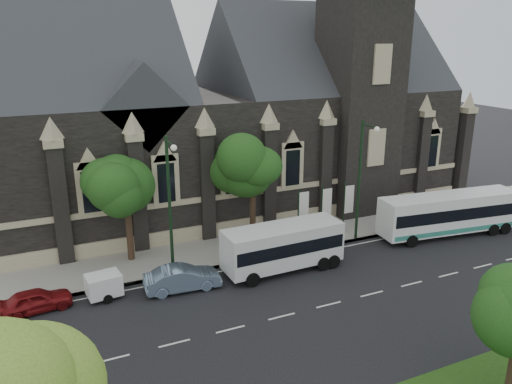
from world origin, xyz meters
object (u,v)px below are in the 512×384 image
tree_walk_left (128,179)px  box_trailer (104,285)px  street_lamp_mid (170,200)px  banner_flag_right (347,202)px  sedan (182,278)px  car_far_red (36,300)px  tree_walk_right (254,163)px  banner_flag_center (325,206)px  tour_coach (449,213)px  street_lamp_near (361,174)px  banner_flag_left (302,209)px  tree_park_near (40,364)px  shuttle_bus (283,245)px

tree_walk_left → box_trailer: 7.22m
street_lamp_mid → banner_flag_right: (14.29, 1.91, -2.73)m
sedan → car_far_red: bearing=87.1°
tree_walk_right → street_lamp_mid: size_ratio=0.87×
tree_walk_right → sedan: tree_walk_right is taller
banner_flag_center → box_trailer: 17.03m
tour_coach → box_trailer: bearing=-175.3°
street_lamp_near → banner_flag_left: 4.99m
tree_park_near → street_lamp_mid: (7.77, 15.86, -1.30)m
street_lamp_mid → shuttle_bus: (6.70, -2.01, -3.37)m
banner_flag_left → box_trailer: banner_flag_left is taller
shuttle_bus → tree_walk_right: bearing=83.6°
tree_park_near → shuttle_bus: (14.47, 13.85, -4.68)m
tree_park_near → street_lamp_near: size_ratio=0.95×
street_lamp_mid → banner_flag_center: 12.73m
street_lamp_near → street_lamp_mid: 14.00m
banner_flag_left → box_trailer: 15.07m
tour_coach → banner_flag_right: bearing=156.4°
sedan → street_lamp_near: bearing=-78.0°
tree_walk_right → sedan: (-7.21, -5.52, -5.07)m
tree_walk_left → street_lamp_near: street_lamp_near is taller
street_lamp_mid → sedan: 4.76m
car_far_red → tree_park_near: bearing=175.6°
banner_flag_right → street_lamp_mid: bearing=-172.4°
tree_walk_left → tree_park_near: bearing=-107.1°
banner_flag_center → banner_flag_right: (2.00, 0.00, 0.00)m
street_lamp_mid → banner_flag_left: bearing=10.5°
street_lamp_mid → banner_flag_center: size_ratio=2.25×
car_far_red → shuttle_bus: bearing=-99.8°
shuttle_bus → sedan: 6.78m
street_lamp_mid → tour_coach: size_ratio=0.80×
street_lamp_mid → tree_walk_right: bearing=26.6°
banner_flag_center → street_lamp_near: bearing=-48.1°
tree_park_near → tour_coach: (28.64, 13.91, -4.65)m
tree_walk_right → banner_flag_center: bearing=-18.6°
banner_flag_left → tree_walk_left: bearing=172.0°
banner_flag_right → tour_coach: size_ratio=0.35×
street_lamp_near → street_lamp_mid: (-14.00, 0.00, 0.00)m
banner_flag_center → box_trailer: banner_flag_center is taller
banner_flag_center → car_far_red: 20.62m
tree_walk_left → banner_flag_center: tree_walk_left is taller
sedan → tree_park_near: bearing=155.1°
banner_flag_left → tour_coach: banner_flag_left is taller
banner_flag_right → shuttle_bus: 8.56m
car_far_red → banner_flag_left: bearing=-86.8°
street_lamp_near → banner_flag_center: (-1.71, 1.91, -2.73)m
tree_walk_right → banner_flag_center: size_ratio=1.95×
tree_park_near → sedan: tree_park_near is taller
box_trailer → street_lamp_near: bearing=-3.2°
banner_flag_right → tour_coach: bearing=-30.4°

